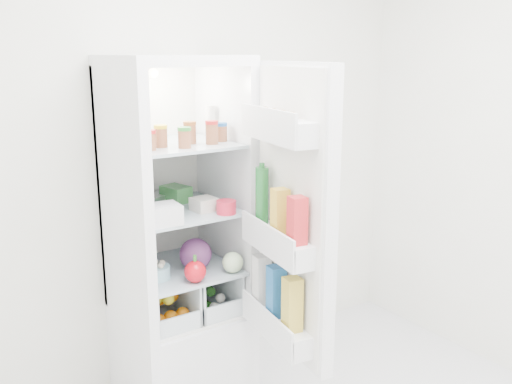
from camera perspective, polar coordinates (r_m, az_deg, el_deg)
room_walls at (r=1.93m, az=13.52°, el=6.83°), size 3.02×3.02×2.61m
refrigerator at (r=3.04m, az=-8.03°, el=-8.53°), size 0.60×0.60×1.80m
shelf_low at (r=2.96m, az=-7.53°, el=-7.58°), size 0.49×0.53×0.01m
shelf_mid at (r=2.86m, az=-7.73°, el=-1.78°), size 0.49×0.53×0.02m
shelf_top at (r=2.79m, az=-7.95°, el=4.76°), size 0.49×0.53×0.02m
crisper_left at (r=2.96m, az=-9.61°, el=-10.37°), size 0.23×0.46×0.22m
crisper_right at (r=3.06m, az=-5.38°, el=-9.40°), size 0.23×0.46×0.22m
condiment_jars at (r=2.68m, az=-6.92°, el=5.52°), size 0.46×0.16×0.08m
squeeze_bottle at (r=2.91m, az=-4.59°, el=7.02°), size 0.06×0.06×0.16m
tub_white at (r=2.60m, az=-9.18°, el=-2.20°), size 0.15×0.15×0.09m
tub_cream at (r=2.80m, az=-5.21°, el=-1.23°), size 0.12×0.12×0.06m
tin_red at (r=2.74m, az=-2.99°, el=-1.52°), size 0.11×0.11×0.06m
foil_tray at (r=3.00m, az=-10.05°, el=-0.60°), size 0.19×0.17×0.04m
tub_green at (r=2.98m, az=-8.01°, el=-0.19°), size 0.13×0.17×0.08m
red_cabbage at (r=2.89m, az=-6.07°, el=-6.20°), size 0.16×0.16×0.16m
bell_pepper at (r=2.74m, az=-6.10°, el=-7.92°), size 0.11×0.11×0.11m
mushroom_bowl at (r=2.82m, az=-9.93°, el=-7.93°), size 0.17×0.17×0.06m
salad_bag at (r=2.85m, az=-2.35°, el=-7.05°), size 0.10×0.10×0.10m
citrus_pile at (r=2.95m, az=-9.42°, el=-10.96°), size 0.20×0.31×0.16m
veg_pile at (r=3.08m, az=-5.26°, el=-10.20°), size 0.16×0.30×0.10m
fridge_door at (r=2.51m, az=3.35°, el=-2.89°), size 0.26×0.60×1.30m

